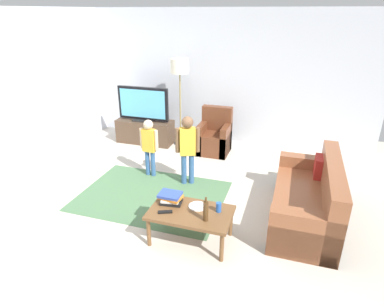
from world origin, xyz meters
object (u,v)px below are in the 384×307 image
Objects in this scene: armchair at (215,138)px; tv at (143,104)px; floor_lamp at (180,71)px; coffee_table at (191,215)px; tv_remote at (165,212)px; soda_can at (219,207)px; child_near_tv at (149,143)px; child_center at (188,144)px; couch at (311,202)px; plate at (198,206)px; bottle at (206,211)px; book_stack at (171,198)px; tv_stand at (145,132)px.

tv is at bearing 179.32° from armchair.
floor_lamp reaches higher than coffee_table.
soda_can is (0.60, 0.22, 0.05)m from tv_remote.
child_near_tv is 0.87× the size of child_center.
plate is at bearing -149.98° from couch.
tv is 2.06m from child_center.
bottle is at bearing -28.61° from coffee_table.
coffee_table is (1.21, -1.47, -0.23)m from child_near_tv.
book_stack is 0.57m from bottle.
floor_lamp is at bearing 12.90° from tv.
bottle is 0.32m from plate.
child_near_tv is at bearing -120.59° from armchair.
child_center is (-0.09, -1.43, 0.39)m from armchair.
child_center is at bearing 122.57° from soda_can.
armchair is 2.82m from soda_can.
couch is 1.97m from tv_remote.
couch is at bearing 24.95° from book_stack.
couch is 5.92× the size of book_stack.
tv_remote is at bearing -81.55° from child_center.
armchair is (-1.81, 1.92, 0.01)m from couch.
armchair is 5.29× the size of tv_remote.
tv is 3.92m from couch.
plate reaches higher than coffee_table.
bottle is at bearing -139.18° from couch.
soda_can is at bearing -74.94° from armchair.
child_center reaches higher than bottle.
plate is at bearing -80.29° from armchair.
child_center is (-1.91, 0.49, 0.40)m from couch.
tv_remote is (-0.50, 0.00, -0.12)m from bottle.
couch is 5.95× the size of bottle.
coffee_table is at bearing -81.69° from armchair.
armchair is at bearing -0.68° from tv.
armchair reaches higher than plate.
couch is 2.69m from child_near_tv.
child_center is at bearing 113.58° from plate.
couch is 1.89m from book_stack.
tv is at bearing 121.36° from book_stack.
tv is at bearing 129.79° from soda_can.
armchair is at bearing 92.41° from book_stack.
couch is 2.64m from armchair.
plate is at bearing -66.52° from floor_lamp.
child_near_tv is at bearing -61.24° from tv.
floor_lamp reaches higher than bottle.
bottle is at bearing -53.80° from tv_stand.
armchair is 7.50× the size of soda_can.
tv_stand is 0.60m from tv.
floor_lamp is 3.22m from book_stack.
child_near_tv is (0.75, -1.39, 0.36)m from tv_stand.
tv_stand is at bearing 129.57° from soda_can.
soda_can is (1.53, -1.37, -0.12)m from child_near_tv.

